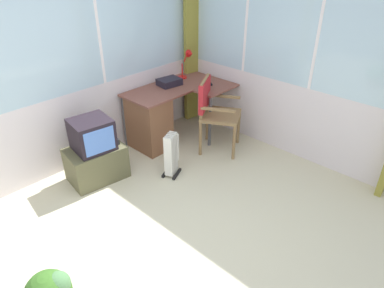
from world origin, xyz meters
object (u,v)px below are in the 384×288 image
at_px(paper_tray, 169,82).
at_px(wooden_armchair, 212,105).
at_px(tv_on_stand, 95,153).
at_px(desk, 153,118).
at_px(space_heater, 172,154).
at_px(tv_remote, 209,83).
at_px(desk_lamp, 188,59).

distance_m(paper_tray, wooden_armchair, 0.72).
height_order(wooden_armchair, tv_on_stand, wooden_armchair).
distance_m(paper_tray, tv_on_stand, 1.46).
bearing_deg(desk, space_heater, -114.34).
relative_size(desk, paper_tray, 4.62).
height_order(paper_tray, space_heater, paper_tray).
bearing_deg(space_heater, tv_remote, 19.08).
height_order(desk_lamp, wooden_armchair, desk_lamp).
bearing_deg(tv_remote, space_heater, -127.84).
xyz_separation_m(desk, desk_lamp, (0.80, 0.10, 0.61)).
height_order(desk_lamp, tv_on_stand, desk_lamp).
xyz_separation_m(tv_remote, wooden_armchair, (-0.32, -0.32, -0.13)).
relative_size(desk_lamp, wooden_armchair, 0.42).
xyz_separation_m(tv_on_stand, space_heater, (0.68, -0.57, -0.06)).
xyz_separation_m(desk_lamp, space_heater, (-1.11, -0.78, -0.74)).
xyz_separation_m(desk, wooden_armchair, (0.48, -0.62, 0.22)).
relative_size(paper_tray, wooden_armchair, 0.31).
bearing_deg(tv_on_stand, paper_tray, 7.71).
distance_m(desk, tv_on_stand, 0.99).
bearing_deg(space_heater, desk_lamp, 35.36).
xyz_separation_m(wooden_armchair, space_heater, (-0.79, -0.06, -0.35)).
relative_size(tv_remote, space_heater, 0.28).
bearing_deg(tv_on_stand, wooden_armchair, -19.28).
xyz_separation_m(paper_tray, wooden_armchair, (0.08, -0.70, -0.16)).
distance_m(desk_lamp, space_heater, 1.54).
height_order(tv_remote, tv_on_stand, same).
bearing_deg(desk_lamp, tv_remote, -89.31).
xyz_separation_m(tv_remote, paper_tray, (-0.41, 0.38, 0.03)).
distance_m(desk, tv_remote, 0.93).
height_order(tv_remote, wooden_armchair, wooden_armchair).
height_order(desk_lamp, tv_remote, desk_lamp).
height_order(paper_tray, tv_on_stand, paper_tray).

